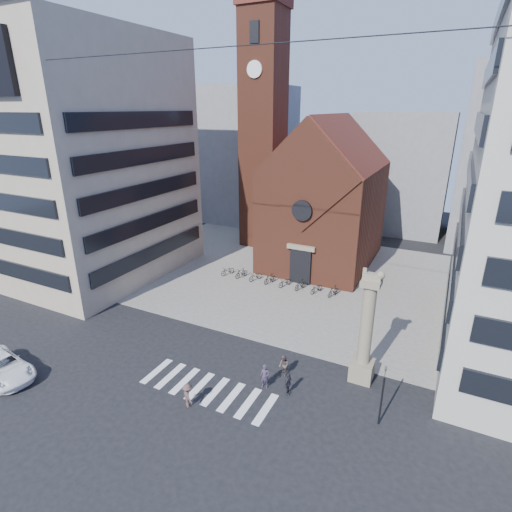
# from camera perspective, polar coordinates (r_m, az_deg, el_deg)

# --- Properties ---
(ground) EXTENTS (120.00, 120.00, 0.00)m
(ground) POSITION_cam_1_polar(r_m,az_deg,el_deg) (32.16, -4.78, -15.10)
(ground) COLOR black
(ground) RESTS_ON ground
(piazza) EXTENTS (46.00, 30.00, 0.05)m
(piazza) POSITION_cam_1_polar(r_m,az_deg,el_deg) (47.29, 7.18, -2.91)
(piazza) COLOR gray
(piazza) RESTS_ON ground
(zebra_crossing) EXTENTS (10.20, 3.20, 0.01)m
(zebra_crossing) POSITION_cam_1_polar(r_m,az_deg,el_deg) (29.92, -6.95, -18.31)
(zebra_crossing) COLOR white
(zebra_crossing) RESTS_ON ground
(church) EXTENTS (12.00, 16.65, 18.00)m
(church) POSITION_cam_1_polar(r_m,az_deg,el_deg) (50.36, 9.92, 7.93)
(church) COLOR brown
(church) RESTS_ON ground
(campanile) EXTENTS (5.50, 5.50, 31.20)m
(campanile) POSITION_cam_1_polar(r_m,az_deg,el_deg) (55.65, 1.05, 17.46)
(campanile) COLOR brown
(campanile) RESTS_ON ground
(building_left) EXTENTS (18.00, 20.00, 26.00)m
(building_left) POSITION_cam_1_polar(r_m,az_deg,el_deg) (50.06, -23.62, 12.32)
(building_left) COLOR tan
(building_left) RESTS_ON ground
(bg_block_left) EXTENTS (16.00, 14.00, 22.00)m
(bg_block_left) POSITION_cam_1_polar(r_m,az_deg,el_deg) (71.24, -2.17, 14.29)
(bg_block_left) COLOR gray
(bg_block_left) RESTS_ON ground
(bg_block_mid) EXTENTS (14.00, 12.00, 18.00)m
(bg_block_mid) POSITION_cam_1_polar(r_m,az_deg,el_deg) (68.31, 19.96, 11.15)
(bg_block_mid) COLOR gray
(bg_block_mid) RESTS_ON ground
(lion_column) EXTENTS (1.63, 1.60, 8.68)m
(lion_column) POSITION_cam_1_polar(r_m,az_deg,el_deg) (29.66, 15.36, -11.20)
(lion_column) COLOR gray
(lion_column) RESTS_ON ground
(traffic_light) EXTENTS (0.13, 0.16, 4.30)m
(traffic_light) POSITION_cam_1_polar(r_m,az_deg,el_deg) (26.83, 17.60, -18.30)
(traffic_light) COLOR black
(traffic_light) RESTS_ON ground
(white_car) EXTENTS (6.30, 3.65, 1.65)m
(white_car) POSITION_cam_1_polar(r_m,az_deg,el_deg) (35.57, -32.55, -13.24)
(white_car) COLOR white
(white_car) RESTS_ON ground
(pedestrian_0) EXTENTS (0.75, 0.57, 1.86)m
(pedestrian_0) POSITION_cam_1_polar(r_m,az_deg,el_deg) (29.28, 1.28, -16.82)
(pedestrian_0) COLOR #352C3E
(pedestrian_0) RESTS_ON ground
(pedestrian_1) EXTENTS (1.03, 1.01, 1.67)m
(pedestrian_1) POSITION_cam_1_polar(r_m,az_deg,el_deg) (30.51, 3.97, -15.35)
(pedestrian_1) COLOR #544643
(pedestrian_1) RESTS_ON ground
(pedestrian_2) EXTENTS (0.47, 1.01, 1.68)m
(pedestrian_2) POSITION_cam_1_polar(r_m,az_deg,el_deg) (28.88, 4.60, -17.73)
(pedestrian_2) COLOR #292830
(pedestrian_2) RESTS_ON ground
(pedestrian_3) EXTENTS (1.31, 1.17, 1.77)m
(pedestrian_3) POSITION_cam_1_polar(r_m,az_deg,el_deg) (28.15, -9.71, -19.07)
(pedestrian_3) COLOR brown
(pedestrian_3) RESTS_ON ground
(scooter_0) EXTENTS (1.30, 2.05, 1.02)m
(scooter_0) POSITION_cam_1_polar(r_m,az_deg,el_deg) (47.25, -4.06, -2.11)
(scooter_0) COLOR black
(scooter_0) RESTS_ON piazza
(scooter_1) EXTENTS (1.15, 1.95, 1.13)m
(scooter_1) POSITION_cam_1_polar(r_m,az_deg,el_deg) (46.39, -2.11, -2.44)
(scooter_1) COLOR black
(scooter_1) RESTS_ON piazza
(scooter_2) EXTENTS (1.30, 2.05, 1.02)m
(scooter_2) POSITION_cam_1_polar(r_m,az_deg,el_deg) (45.63, -0.09, -2.91)
(scooter_2) COLOR black
(scooter_2) RESTS_ON piazza
(scooter_3) EXTENTS (1.15, 1.95, 1.13)m
(scooter_3) POSITION_cam_1_polar(r_m,az_deg,el_deg) (44.88, 2.00, -3.25)
(scooter_3) COLOR black
(scooter_3) RESTS_ON piazza
(scooter_4) EXTENTS (1.30, 2.05, 1.02)m
(scooter_4) POSITION_cam_1_polar(r_m,az_deg,el_deg) (44.25, 4.16, -3.74)
(scooter_4) COLOR black
(scooter_4) RESTS_ON piazza
(scooter_5) EXTENTS (1.15, 1.95, 1.13)m
(scooter_5) POSITION_cam_1_polar(r_m,az_deg,el_deg) (43.64, 6.38, -4.10)
(scooter_5) COLOR black
(scooter_5) RESTS_ON piazza
(scooter_6) EXTENTS (1.30, 2.05, 1.02)m
(scooter_6) POSITION_cam_1_polar(r_m,az_deg,el_deg) (43.14, 8.66, -4.60)
(scooter_6) COLOR black
(scooter_6) RESTS_ON piazza
(scooter_7) EXTENTS (1.15, 1.95, 1.13)m
(scooter_7) POSITION_cam_1_polar(r_m,az_deg,el_deg) (42.66, 10.99, -4.96)
(scooter_7) COLOR black
(scooter_7) RESTS_ON piazza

